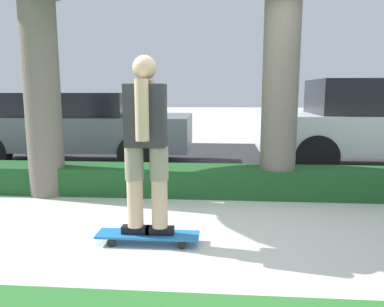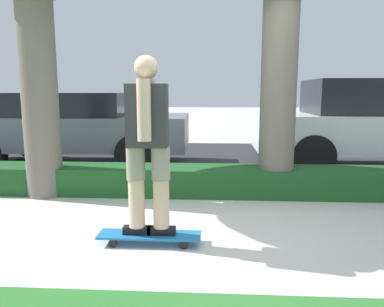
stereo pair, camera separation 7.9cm
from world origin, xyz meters
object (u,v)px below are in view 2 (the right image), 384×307
(skater_person, at_px, (148,142))
(parked_car_middle, at_px, (381,123))
(parked_car_front, at_px, (74,126))
(skateboard, at_px, (149,236))

(skater_person, relative_size, parked_car_middle, 0.35)
(parked_car_front, height_order, parked_car_middle, parked_car_middle)
(skateboard, relative_size, skater_person, 0.59)
(skater_person, xyz_separation_m, parked_car_middle, (3.58, 3.63, -0.12))
(parked_car_middle, bearing_deg, skateboard, -134.62)
(skater_person, distance_m, parked_car_middle, 5.10)
(parked_car_middle, bearing_deg, skater_person, -134.62)
(skater_person, bearing_deg, skateboard, 0.00)
(skateboard, xyz_separation_m, parked_car_front, (-2.06, 3.69, 0.67))
(skateboard, distance_m, parked_car_middle, 5.16)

